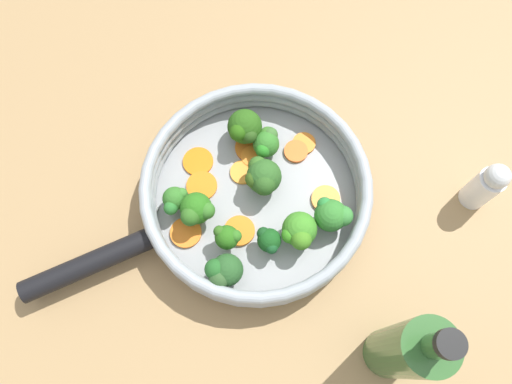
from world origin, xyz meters
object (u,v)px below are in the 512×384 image
at_px(carrot_slice_5, 186,233).
at_px(broccoli_floret_3, 244,128).
at_px(carrot_slice_9, 326,199).
at_px(broccoli_floret_9, 224,271).
at_px(broccoli_floret_2, 299,232).
at_px(oil_bottle, 407,350).
at_px(broccoli_floret_1, 269,240).
at_px(carrot_slice_7, 252,157).
at_px(salt_shaker, 486,186).
at_px(carrot_slice_8, 304,143).
at_px(broccoli_floret_7, 263,177).
at_px(carrot_slice_3, 202,186).
at_px(carrot_slice_0, 243,172).
at_px(carrot_slice_6, 296,151).
at_px(broccoli_floret_4, 227,237).
at_px(broccoli_floret_0, 196,210).
at_px(carrot_slice_2, 198,161).
at_px(broccoli_floret_5, 267,142).
at_px(carrot_slice_4, 239,231).
at_px(carrot_slice_1, 251,148).
at_px(broccoli_floret_6, 332,215).
at_px(skillet, 256,198).

distance_m(carrot_slice_5, broccoli_floret_3, 0.15).
distance_m(carrot_slice_9, broccoli_floret_9, 0.16).
xyz_separation_m(broccoli_floret_2, oil_bottle, (-0.16, -0.07, 0.04)).
distance_m(broccoli_floret_3, oil_bottle, 0.33).
relative_size(broccoli_floret_1, broccoli_floret_9, 0.80).
height_order(carrot_slice_7, salt_shaker, salt_shaker).
relative_size(carrot_slice_8, broccoli_floret_7, 0.55).
height_order(carrot_slice_7, broccoli_floret_2, broccoli_floret_2).
distance_m(carrot_slice_3, broccoli_floret_3, 0.09).
bearing_deg(carrot_slice_0, carrot_slice_6, -80.84).
distance_m(carrot_slice_7, broccoli_floret_9, 0.17).
distance_m(salt_shaker, oil_bottle, 0.24).
bearing_deg(broccoli_floret_9, broccoli_floret_4, -17.66).
bearing_deg(carrot_slice_6, broccoli_floret_0, 112.15).
relative_size(carrot_slice_6, carrot_slice_7, 1.07).
xyz_separation_m(carrot_slice_7, broccoli_floret_2, (-0.12, -0.03, 0.03)).
relative_size(carrot_slice_3, carrot_slice_9, 1.08).
height_order(broccoli_floret_2, broccoli_floret_3, broccoli_floret_3).
bearing_deg(carrot_slice_5, carrot_slice_2, -20.28).
relative_size(broccoli_floret_2, broccoli_floret_5, 1.22).
distance_m(carrot_slice_7, broccoli_floret_5, 0.03).
relative_size(carrot_slice_0, carrot_slice_9, 0.90).
height_order(carrot_slice_4, broccoli_floret_5, broccoli_floret_5).
xyz_separation_m(carrot_slice_1, carrot_slice_8, (-0.01, -0.07, 0.00)).
height_order(broccoli_floret_2, broccoli_floret_5, broccoli_floret_2).
bearing_deg(carrot_slice_0, carrot_slice_3, 96.13).
distance_m(carrot_slice_1, broccoli_floret_0, 0.12).
height_order(broccoli_floret_5, broccoli_floret_6, broccoli_floret_6).
bearing_deg(broccoli_floret_3, broccoli_floret_9, 159.53).
height_order(carrot_slice_1, carrot_slice_6, carrot_slice_6).
bearing_deg(carrot_slice_7, carrot_slice_8, -88.09).
relative_size(carrot_slice_2, salt_shaker, 0.44).
distance_m(carrot_slice_7, carrot_slice_9, 0.11).
bearing_deg(skillet, carrot_slice_1, -7.69).
bearing_deg(carrot_slice_2, skillet, -135.49).
height_order(carrot_slice_4, carrot_slice_8, same).
distance_m(carrot_slice_6, carrot_slice_9, 0.08).
bearing_deg(broccoli_floret_2, carrot_slice_9, -49.94).
relative_size(skillet, broccoli_floret_6, 5.15).
bearing_deg(salt_shaker, broccoli_floret_9, 94.83).
bearing_deg(carrot_slice_1, carrot_slice_7, 174.71).
height_order(carrot_slice_7, broccoli_floret_4, broccoli_floret_4).
xyz_separation_m(salt_shaker, oil_bottle, (-0.16, 0.17, 0.04)).
height_order(carrot_slice_7, broccoli_floret_9, broccoli_floret_9).
distance_m(carrot_slice_4, broccoli_floret_6, 0.12).
distance_m(broccoli_floret_5, broccoli_floret_6, 0.13).
bearing_deg(broccoli_floret_2, carrot_slice_7, 13.51).
bearing_deg(broccoli_floret_9, carrot_slice_0, -21.92).
relative_size(carrot_slice_0, broccoli_floret_4, 0.75).
bearing_deg(carrot_slice_9, broccoli_floret_1, 115.57).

